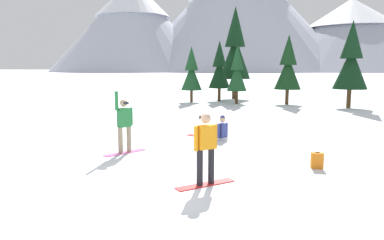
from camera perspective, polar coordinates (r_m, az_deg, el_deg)
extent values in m
plane|color=white|center=(8.67, -8.83, -10.46)|extent=(800.00, 800.00, 0.00)
cube|color=red|center=(8.75, 2.12, -10.10)|extent=(1.29, 1.26, 0.02)
cylinder|color=black|center=(8.54, 1.22, -7.47)|extent=(0.15, 0.15, 0.86)
cylinder|color=black|center=(8.70, 3.03, -7.17)|extent=(0.15, 0.15, 0.86)
cube|color=orange|center=(8.45, 2.16, -2.69)|extent=(0.45, 0.45, 0.56)
cylinder|color=orange|center=(8.32, 0.65, -2.93)|extent=(0.11, 0.11, 0.58)
cylinder|color=orange|center=(8.60, 3.63, -2.58)|extent=(0.11, 0.11, 0.58)
sphere|color=tan|center=(8.38, 2.18, 0.27)|extent=(0.24, 0.24, 0.24)
cube|color=black|center=(8.50, 1.67, 0.45)|extent=(0.15, 0.15, 0.08)
cube|color=pink|center=(12.08, -10.48, -5.06)|extent=(1.05, 1.37, 0.02)
cylinder|color=gray|center=(12.07, -9.89, -2.95)|extent=(0.15, 0.15, 0.84)
cylinder|color=gray|center=(11.90, -11.19, -3.14)|extent=(0.15, 0.15, 0.84)
cube|color=#237238|center=(11.87, -10.63, 0.39)|extent=(0.42, 0.47, 0.61)
cylinder|color=#237238|center=(12.00, -9.58, 0.57)|extent=(0.11, 0.11, 0.58)
cylinder|color=#237238|center=(11.67, -11.79, 2.97)|extent=(0.11, 0.11, 0.60)
sphere|color=tan|center=(11.81, -10.69, 2.62)|extent=(0.24, 0.24, 0.24)
cube|color=black|center=(11.69, -10.33, 2.62)|extent=(0.13, 0.16, 0.08)
cube|color=#B7B7BC|center=(14.04, 4.79, -2.92)|extent=(0.40, 0.44, 0.10)
cylinder|color=#B7B7BC|center=(14.23, 2.89, -2.65)|extent=(0.79, 0.46, 0.14)
cylinder|color=#B7B7BC|center=(14.39, 3.34, -2.53)|extent=(0.79, 0.46, 0.14)
cube|color=red|center=(14.55, 1.82, -2.65)|extent=(1.54, 0.91, 0.02)
cube|color=navy|center=(13.98, 4.81, -1.62)|extent=(0.38, 0.46, 0.55)
cylinder|color=navy|center=(13.77, 4.21, -1.72)|extent=(0.11, 0.11, 0.52)
cylinder|color=navy|center=(14.20, 5.38, -1.43)|extent=(0.11, 0.11, 0.52)
sphere|color=tan|center=(13.92, 4.83, 0.13)|extent=(0.24, 0.24, 0.24)
sphere|color=navy|center=(13.91, 4.83, 0.34)|extent=(0.20, 0.20, 0.20)
cube|color=orange|center=(10.64, 19.08, -6.05)|extent=(0.34, 0.23, 0.44)
cube|color=#A85613|center=(10.78, 18.94, -6.23)|extent=(0.23, 0.08, 0.20)
cylinder|color=black|center=(10.58, 19.14, -4.79)|extent=(0.12, 0.03, 0.02)
cylinder|color=#472D19|center=(29.15, -0.08, 3.79)|extent=(0.22, 0.22, 0.98)
cone|color=#194723|center=(29.07, -0.08, 6.81)|extent=(1.67, 1.67, 2.09)
cone|color=#194723|center=(29.06, -0.08, 9.69)|extent=(1.08, 1.08, 1.91)
cylinder|color=#472D19|center=(27.18, 23.44, 3.13)|extent=(0.30, 0.30, 1.31)
cone|color=black|center=(27.10, 23.69, 7.43)|extent=(2.26, 2.26, 2.78)
cone|color=black|center=(27.16, 23.93, 11.54)|extent=(1.47, 1.47, 2.55)
cylinder|color=#472D19|center=(28.28, 14.71, 3.55)|extent=(0.26, 0.26, 1.15)
cone|color=#143819|center=(28.20, 14.85, 7.18)|extent=(1.97, 1.97, 2.44)
cone|color=#143819|center=(28.23, 14.97, 10.64)|extent=(1.28, 1.28, 2.24)
cylinder|color=#472D19|center=(32.60, 6.67, 4.90)|extent=(0.40, 0.40, 1.77)
cone|color=black|center=(32.56, 6.75, 9.78)|extent=(2.77, 2.77, 3.77)
cone|color=black|center=(32.74, 6.84, 14.41)|extent=(1.80, 1.80, 3.46)
cylinder|color=#472D19|center=(28.04, 7.02, 3.56)|extent=(0.23, 0.23, 1.00)
cone|color=#194723|center=(27.96, 7.08, 6.75)|extent=(1.51, 1.51, 2.12)
cone|color=#194723|center=(27.96, 7.14, 9.79)|extent=(0.98, 0.98, 1.94)
cylinder|color=#472D19|center=(30.11, 4.29, 4.01)|extent=(0.25, 0.25, 1.09)
cone|color=black|center=(30.03, 4.33, 7.27)|extent=(1.78, 1.78, 2.33)
cone|color=black|center=(30.05, 4.36, 10.37)|extent=(1.15, 1.15, 2.13)
cone|color=#B2B7C6|center=(245.74, -9.25, 14.32)|extent=(106.57, 106.57, 58.27)
cone|color=#B2B7C6|center=(260.46, 7.22, 16.46)|extent=(150.29, 150.29, 80.36)
cone|color=#9EA3B2|center=(264.19, 23.66, 12.08)|extent=(129.56, 129.56, 46.92)
cone|color=white|center=(265.67, 23.84, 15.10)|extent=(58.30, 58.30, 18.77)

